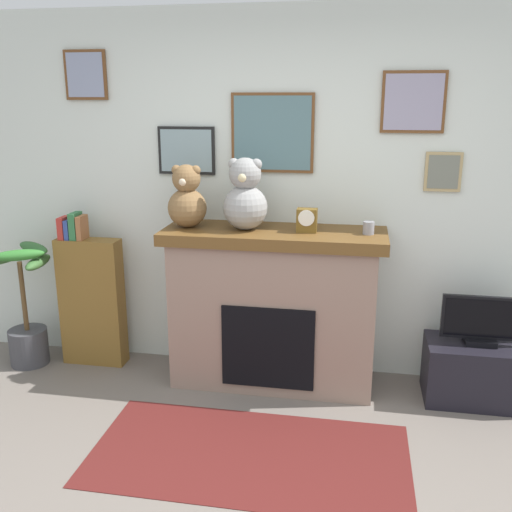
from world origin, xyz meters
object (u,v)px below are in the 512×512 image
candle_jar (369,228)px  potted_plant (24,312)px  mantel_clock (307,220)px  television (482,322)px  fireplace (274,307)px  bookshelf (91,298)px  teddy_bear_cream (245,198)px  tv_stand (476,372)px  teddy_bear_tan (187,199)px

candle_jar → potted_plant: bearing=-179.1°
mantel_clock → television: bearing=-1.1°
fireplace → candle_jar: (0.63, -0.02, 0.60)m
candle_jar → mantel_clock: size_ratio=0.54×
bookshelf → teddy_bear_cream: bearing=-3.7°
bookshelf → television: (2.80, -0.10, 0.05)m
fireplace → bookshelf: (-1.41, 0.06, -0.05)m
teddy_bear_cream → tv_stand: bearing=-0.8°
fireplace → candle_jar: 0.87m
potted_plant → teddy_bear_tan: 1.58m
bookshelf → candle_jar: candle_jar is taller
teddy_bear_tan → teddy_bear_cream: size_ratio=0.89×
tv_stand → candle_jar: (-0.76, 0.02, 0.96)m
tv_stand → teddy_bear_cream: teddy_bear_cream is taller
television → teddy_bear_tan: (-2.00, 0.02, 0.75)m
candle_jar → teddy_bear_tan: teddy_bear_tan is taller
television → bookshelf: bearing=177.9°
bookshelf → teddy_bear_tan: bearing=-5.5°
fireplace → mantel_clock: 0.67m
potted_plant → television: size_ratio=1.81×
potted_plant → teddy_bear_tan: size_ratio=2.18×
fireplace → mantel_clock: mantel_clock is taller
teddy_bear_cream → bookshelf: bearing=176.3°
potted_plant → teddy_bear_cream: (1.71, 0.04, 0.92)m
teddy_bear_tan → candle_jar: bearing=0.0°
tv_stand → teddy_bear_tan: (-2.00, 0.02, 1.11)m
candle_jar → fireplace: bearing=178.4°
tv_stand → mantel_clock: 1.54m
potted_plant → television: potted_plant is taller
bookshelf → television: bearing=-2.1°
candle_jar → mantel_clock: (-0.41, -0.00, 0.04)m
bookshelf → fireplace: bearing=-2.4°
bookshelf → mantel_clock: mantel_clock is taller
fireplace → tv_stand: size_ratio=2.25×
teddy_bear_tan → teddy_bear_cream: 0.41m
potted_plant → mantel_clock: mantel_clock is taller
tv_stand → television: (0.00, -0.00, 0.36)m
tv_stand → candle_jar: bearing=178.3°
potted_plant → tv_stand: (3.30, 0.02, -0.21)m
candle_jar → television: bearing=-1.8°
television → candle_jar: 0.97m
potted_plant → television: 3.30m
bookshelf → mantel_clock: 1.77m
fireplace → teddy_bear_tan: (-0.60, -0.02, 0.75)m
television → mantel_clock: 1.33m
fireplace → candle_jar: size_ratio=17.87×
fireplace → mantel_clock: size_ratio=9.65×
mantel_clock → candle_jar: bearing=0.2°
mantel_clock → teddy_bear_cream: (-0.42, 0.00, 0.14)m
teddy_bear_cream → mantel_clock: bearing=-0.1°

